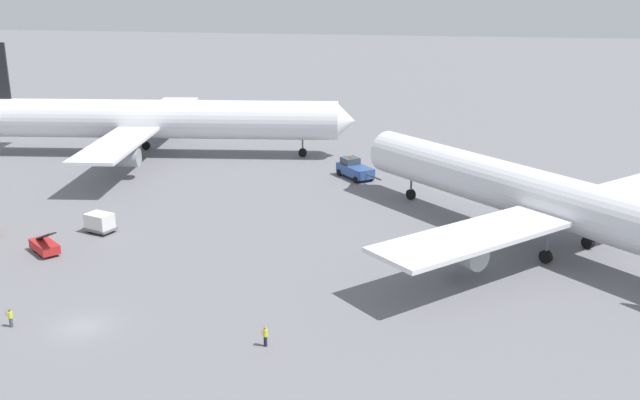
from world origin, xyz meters
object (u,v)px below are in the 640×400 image
gse_container_dolly_flat (100,222)px  ground_crew_wing_walker_right (265,336)px  gse_belt_loader_portside (45,246)px  airliner_at_gate_left (159,120)px  ground_crew_marshaller_foreground (10,318)px  pushback_tug (355,169)px  airliner_being_pushed (547,199)px

gse_container_dolly_flat → ground_crew_wing_walker_right: size_ratio=2.25×
ground_crew_wing_walker_right → gse_belt_loader_portside: bearing=151.2°
gse_container_dolly_flat → airliner_at_gate_left: bearing=101.5°
airliner_at_gate_left → gse_container_dolly_flat: bearing=-78.5°
ground_crew_wing_walker_right → ground_crew_marshaller_foreground: (-20.96, -0.52, -0.05)m
gse_belt_loader_portside → airliner_at_gate_left: bearing=96.2°
airliner_at_gate_left → gse_container_dolly_flat: 36.08m
gse_container_dolly_flat → ground_crew_wing_walker_right: (24.25, -21.61, -0.31)m
airliner_at_gate_left → ground_crew_marshaller_foreground: bearing=-79.7°
airliner_at_gate_left → gse_belt_loader_portside: 42.44m
gse_container_dolly_flat → ground_crew_marshaller_foreground: 22.38m
pushback_tug → ground_crew_wing_walker_right: size_ratio=4.80×
airliner_at_gate_left → ground_crew_marshaller_foreground: airliner_at_gate_left is taller
gse_belt_loader_portside → gse_container_dolly_flat: bearing=69.1°
gse_container_dolly_flat → ground_crew_marshaller_foreground: gse_container_dolly_flat is taller
ground_crew_wing_walker_right → ground_crew_marshaller_foreground: ground_crew_wing_walker_right is taller
airliner_at_gate_left → airliner_being_pushed: airliner_at_gate_left is taller
gse_belt_loader_portside → ground_crew_marshaller_foreground: (5.91, -15.29, -0.01)m
gse_belt_loader_portside → ground_crew_wing_walker_right: 30.66m
ground_crew_wing_walker_right → gse_container_dolly_flat: bearing=138.3°
ground_crew_marshaller_foreground → airliner_being_pushed: bearing=30.5°
pushback_tug → ground_crew_wing_walker_right: 48.77m
pushback_tug → gse_belt_loader_portside: bearing=-128.8°
gse_belt_loader_portside → ground_crew_marshaller_foreground: gse_belt_loader_portside is taller
gse_belt_loader_portside → gse_container_dolly_flat: gse_belt_loader_portside is taller
pushback_tug → ground_crew_marshaller_foreground: pushback_tug is taller
airliner_being_pushed → ground_crew_wing_walker_right: size_ratio=26.26×
airliner_at_gate_left → airliner_being_pushed: bearing=-29.6°
airliner_being_pushed → gse_belt_loader_portside: airliner_being_pushed is taller
gse_belt_loader_portside → ground_crew_wing_walker_right: bearing=-28.8°
gse_belt_loader_portside → pushback_tug: bearing=51.2°
airliner_at_gate_left → gse_container_dolly_flat: (7.15, -35.08, -4.48)m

